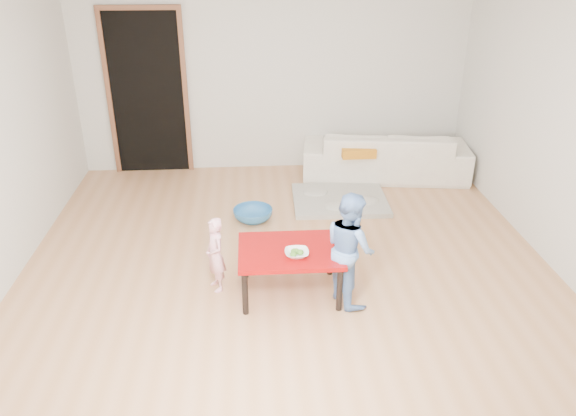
{
  "coord_description": "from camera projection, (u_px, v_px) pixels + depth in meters",
  "views": [
    {
      "loc": [
        -0.32,
        -4.69,
        2.82
      ],
      "look_at": [
        0.0,
        -0.2,
        0.65
      ],
      "focal_mm": 35.0,
      "sensor_mm": 36.0,
      "label": 1
    }
  ],
  "objects": [
    {
      "name": "right_wall",
      "position": [
        562.0,
        125.0,
        5.06
      ],
      "size": [
        0.02,
        5.0,
        2.6
      ],
      "primitive_type": "cube",
      "color": "beige",
      "rests_on": "floor"
    },
    {
      "name": "child_pink",
      "position": [
        215.0,
        255.0,
        4.86
      ],
      "size": [
        0.25,
        0.29,
        0.69
      ],
      "primitive_type": "imported",
      "rotation": [
        0.0,
        0.0,
        -1.16
      ],
      "color": "pink",
      "rests_on": "floor"
    },
    {
      "name": "cushion",
      "position": [
        357.0,
        150.0,
        6.93
      ],
      "size": [
        0.42,
        0.37,
        0.11
      ],
      "primitive_type": "cube",
      "rotation": [
        0.0,
        0.0,
        0.01
      ],
      "color": "orange",
      "rests_on": "sofa"
    },
    {
      "name": "basin",
      "position": [
        253.0,
        215.0,
        6.19
      ],
      "size": [
        0.43,
        0.43,
        0.14
      ],
      "primitive_type": "imported",
      "color": "#29669D",
      "rests_on": "floor"
    },
    {
      "name": "bowl",
      "position": [
        297.0,
        253.0,
        4.64
      ],
      "size": [
        0.2,
        0.2,
        0.05
      ],
      "primitive_type": "imported",
      "color": "white",
      "rests_on": "red_table"
    },
    {
      "name": "floor",
      "position": [
        287.0,
        259.0,
        5.46
      ],
      "size": [
        5.0,
        5.0,
        0.01
      ],
      "primitive_type": "cube",
      "color": "#B77F4E",
      "rests_on": "ground"
    },
    {
      "name": "red_table",
      "position": [
        290.0,
        271.0,
        4.86
      ],
      "size": [
        0.88,
        0.66,
        0.44
      ],
      "primitive_type": null,
      "rotation": [
        0.0,
        0.0,
        -0.0
      ],
      "color": "#8C0707",
      "rests_on": "floor"
    },
    {
      "name": "doorway",
      "position": [
        148.0,
        95.0,
        7.14
      ],
      "size": [
        1.02,
        0.08,
        2.11
      ],
      "primitive_type": null,
      "color": "brown",
      "rests_on": "back_wall"
    },
    {
      "name": "sofa",
      "position": [
        385.0,
        153.0,
        7.26
      ],
      "size": [
        2.19,
        1.09,
        0.61
      ],
      "primitive_type": "imported",
      "rotation": [
        0.0,
        0.0,
        3.01
      ],
      "color": "silver",
      "rests_on": "floor"
    },
    {
      "name": "blanket",
      "position": [
        340.0,
        200.0,
        6.64
      ],
      "size": [
        1.12,
        0.94,
        0.05
      ],
      "primitive_type": null,
      "rotation": [
        0.0,
        0.0,
        -0.03
      ],
      "color": "#ABA697",
      "rests_on": "floor"
    },
    {
      "name": "back_wall",
      "position": [
        273.0,
        71.0,
        7.14
      ],
      "size": [
        5.0,
        0.02,
        2.6
      ],
      "primitive_type": "cube",
      "color": "beige",
      "rests_on": "floor"
    },
    {
      "name": "child_blue",
      "position": [
        350.0,
        248.0,
        4.66
      ],
      "size": [
        0.52,
        0.58,
        0.99
      ],
      "primitive_type": "imported",
      "rotation": [
        0.0,
        0.0,
        1.92
      ],
      "color": "#5D8CD9",
      "rests_on": "floor"
    },
    {
      "name": "broccoli",
      "position": [
        297.0,
        253.0,
        4.64
      ],
      "size": [
        0.12,
        0.12,
        0.06
      ],
      "primitive_type": null,
      "color": "#2D5919",
      "rests_on": "red_table"
    }
  ]
}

